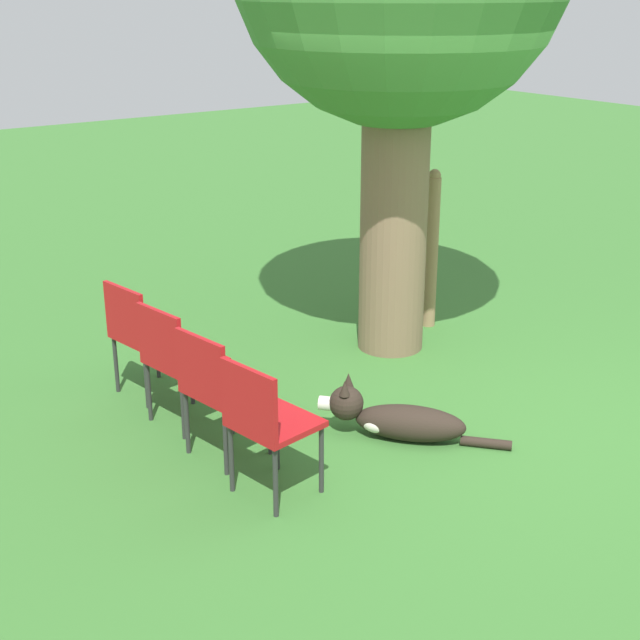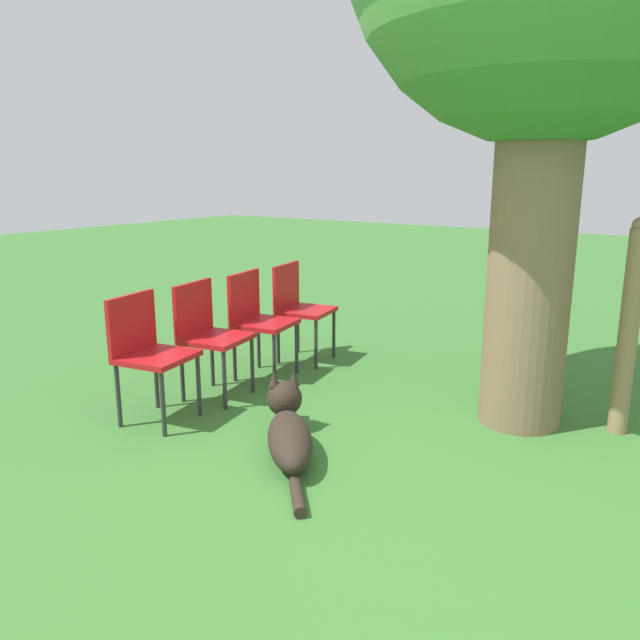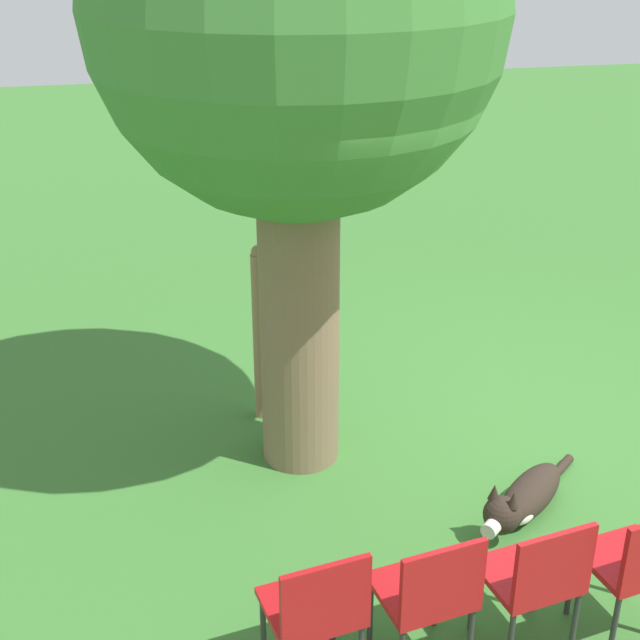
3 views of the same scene
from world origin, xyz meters
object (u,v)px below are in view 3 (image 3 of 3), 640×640
at_px(red_chair_3, 317,608).
at_px(red_chair_2, 429,592).
at_px(fence_post, 261,333).
at_px(red_chair_1, 537,576).
at_px(dog, 524,499).
at_px(oak_tree, 296,21).
at_px(red_chair_0, 639,561).

bearing_deg(red_chair_3, red_chair_2, -99.98).
distance_m(fence_post, red_chair_2, 2.68).
bearing_deg(red_chair_3, red_chair_1, -99.98).
xyz_separation_m(dog, red_chair_1, (-1.06, 0.43, 0.37)).
distance_m(oak_tree, red_chair_0, 3.46).
bearing_deg(oak_tree, red_chair_0, -146.51).
bearing_deg(oak_tree, red_chair_3, 171.41).
height_order(fence_post, red_chair_1, fence_post).
height_order(dog, red_chair_1, red_chair_1).
bearing_deg(oak_tree, dog, -128.80).
bearing_deg(fence_post, oak_tree, -162.72).
height_order(oak_tree, fence_post, oak_tree).
relative_size(fence_post, red_chair_2, 1.61).
distance_m(dog, red_chair_1, 1.20).
distance_m(red_chair_2, red_chair_3, 0.56).
xyz_separation_m(red_chair_1, red_chair_3, (0.01, 1.12, 0.00)).
distance_m(oak_tree, fence_post, 2.32).
height_order(red_chair_0, red_chair_2, same).
relative_size(fence_post, red_chair_1, 1.61).
bearing_deg(dog, red_chair_0, 55.32).
xyz_separation_m(fence_post, red_chair_3, (-2.63, 0.13, -0.19)).
distance_m(dog, red_chair_0, 1.13).
xyz_separation_m(fence_post, red_chair_0, (-2.64, -1.54, -0.19)).
xyz_separation_m(red_chair_2, red_chair_3, (0.00, 0.56, 0.00)).
distance_m(dog, fence_post, 2.19).
height_order(dog, red_chair_3, red_chair_3).
height_order(dog, red_chair_0, red_chair_0).
height_order(oak_tree, red_chair_0, oak_tree).
xyz_separation_m(red_chair_0, red_chair_3, (0.01, 1.67, 0.00)).
bearing_deg(dog, red_chair_3, -7.11).
relative_size(oak_tree, fence_post, 3.08).
relative_size(oak_tree, red_chair_1, 4.97).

